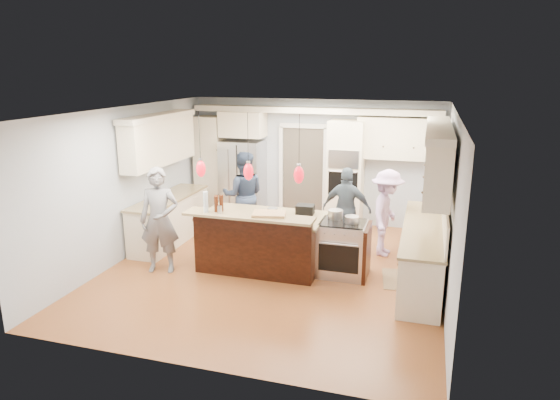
{
  "coord_description": "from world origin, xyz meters",
  "views": [
    {
      "loc": [
        2.36,
        -7.57,
        3.35
      ],
      "look_at": [
        0.0,
        0.35,
        1.15
      ],
      "focal_mm": 32.0,
      "sensor_mm": 36.0,
      "label": 1
    }
  ],
  "objects_px": {
    "island_range": "(344,249)",
    "kitchen_island": "(262,240)",
    "refrigerator": "(243,180)",
    "person_bar_end": "(160,220)",
    "person_far_left": "(243,195)"
  },
  "relations": [
    {
      "from": "refrigerator",
      "to": "island_range",
      "type": "xyz_separation_m",
      "value": [
        2.71,
        -2.49,
        -0.44
      ]
    },
    {
      "from": "kitchen_island",
      "to": "person_far_left",
      "type": "distance_m",
      "value": 1.69
    },
    {
      "from": "person_bar_end",
      "to": "person_far_left",
      "type": "xyz_separation_m",
      "value": [
        0.72,
        2.04,
        -0.02
      ]
    },
    {
      "from": "island_range",
      "to": "person_bar_end",
      "type": "relative_size",
      "value": 0.51
    },
    {
      "from": "island_range",
      "to": "person_bar_end",
      "type": "distance_m",
      "value": 3.09
    },
    {
      "from": "kitchen_island",
      "to": "island_range",
      "type": "xyz_separation_m",
      "value": [
        1.41,
        0.08,
        -0.03
      ]
    },
    {
      "from": "person_far_left",
      "to": "island_range",
      "type": "bearing_deg",
      "value": 130.54
    },
    {
      "from": "kitchen_island",
      "to": "person_far_left",
      "type": "relative_size",
      "value": 1.2
    },
    {
      "from": "island_range",
      "to": "refrigerator",
      "type": "bearing_deg",
      "value": 137.41
    },
    {
      "from": "island_range",
      "to": "kitchen_island",
      "type": "bearing_deg",
      "value": -176.93
    },
    {
      "from": "refrigerator",
      "to": "kitchen_island",
      "type": "xyz_separation_m",
      "value": [
        1.3,
        -2.57,
        -0.41
      ]
    },
    {
      "from": "kitchen_island",
      "to": "refrigerator",
      "type": "bearing_deg",
      "value": 116.92
    },
    {
      "from": "kitchen_island",
      "to": "person_far_left",
      "type": "height_order",
      "value": "person_far_left"
    },
    {
      "from": "refrigerator",
      "to": "person_bar_end",
      "type": "relative_size",
      "value": 1.01
    },
    {
      "from": "refrigerator",
      "to": "kitchen_island",
      "type": "distance_m",
      "value": 2.91
    }
  ]
}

